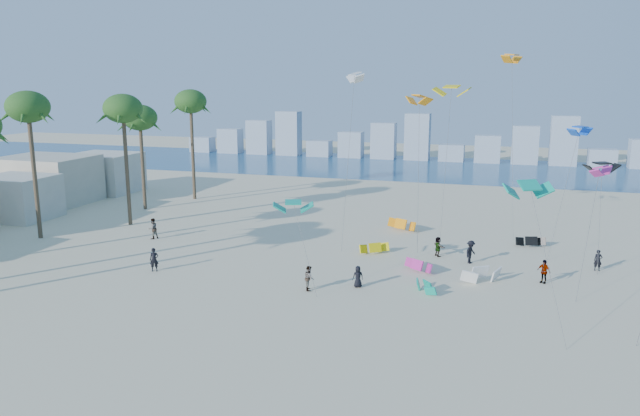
# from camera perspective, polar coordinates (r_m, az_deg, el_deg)

# --- Properties ---
(ground) EXTENTS (220.00, 220.00, 0.00)m
(ground) POSITION_cam_1_polar(r_m,az_deg,el_deg) (35.89, -12.38, -11.90)
(ground) COLOR beige
(ground) RESTS_ON ground
(ocean) EXTENTS (220.00, 220.00, 0.00)m
(ocean) POSITION_cam_1_polar(r_m,az_deg,el_deg) (102.80, 7.52, 3.86)
(ocean) COLOR navy
(ocean) RESTS_ON ground
(kitesurfer_near) EXTENTS (0.79, 0.70, 1.82)m
(kitesurfer_near) POSITION_cam_1_polar(r_m,az_deg,el_deg) (48.06, -15.33, -4.71)
(kitesurfer_near) COLOR black
(kitesurfer_near) RESTS_ON ground
(kitesurfer_mid) EXTENTS (0.92, 1.02, 1.73)m
(kitesurfer_mid) POSITION_cam_1_polar(r_m,az_deg,el_deg) (42.36, -1.02, -6.59)
(kitesurfer_mid) COLOR gray
(kitesurfer_mid) RESTS_ON ground
(kitesurfers_far) EXTENTS (38.68, 10.56, 1.93)m
(kitesurfers_far) POSITION_cam_1_polar(r_m,az_deg,el_deg) (49.42, 6.45, -3.92)
(kitesurfers_far) COLOR black
(kitesurfers_far) RESTS_ON ground
(grounded_kites) EXTENTS (15.59, 19.15, 1.04)m
(grounded_kites) POSITION_cam_1_polar(r_m,az_deg,el_deg) (51.01, 10.95, -4.05)
(grounded_kites) COLOR yellow
(grounded_kites) RESTS_ON ground
(flying_kites) EXTENTS (26.21, 27.45, 17.09)m
(flying_kites) POSITION_cam_1_polar(r_m,az_deg,el_deg) (50.36, 14.82, 7.89)
(flying_kites) COLOR #0D9E82
(flying_kites) RESTS_ON ground
(palm_row) EXTENTS (8.69, 44.80, 13.95)m
(palm_row) POSITION_cam_1_polar(r_m,az_deg,el_deg) (58.65, -23.72, 7.88)
(palm_row) COLOR brown
(palm_row) RESTS_ON ground
(distant_skyline) EXTENTS (85.00, 3.00, 8.40)m
(distant_skyline) POSITION_cam_1_polar(r_m,az_deg,el_deg) (112.42, 7.82, 6.13)
(distant_skyline) COLOR #9EADBF
(distant_skyline) RESTS_ON ground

